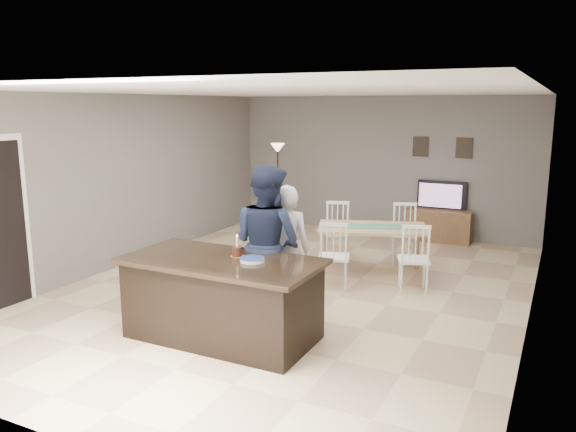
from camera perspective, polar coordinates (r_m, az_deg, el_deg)
The scene contains 13 objects.
floor at distance 7.88m, azimuth 0.60°, elevation -7.52°, with size 8.00×8.00×0.00m, color #D6BD89.
room_shell at distance 7.51m, azimuth 0.63°, elevation 4.69°, with size 8.00×8.00×8.00m.
kitchen_island at distance 6.25m, azimuth -6.66°, elevation -8.30°, with size 2.15×1.10×0.90m.
tv_console at distance 10.92m, azimuth 15.04°, elevation -0.94°, with size 1.20×0.40×0.60m, color brown.
television at distance 10.88m, azimuth 15.26°, elevation 2.03°, with size 0.91×0.12×0.53m, color black.
tv_screen_glow at distance 10.80m, azimuth 15.18°, elevation 2.01°, with size 0.78×0.78×0.00m, color #D75017.
picture_frames at distance 10.92m, azimuth 15.39°, elevation 6.75°, with size 1.10×0.02×0.38m.
woman at distance 6.86m, azimuth -0.18°, elevation -3.42°, with size 0.58×0.38×1.60m, color #B1B1B5.
man at distance 6.59m, azimuth -2.11°, elevation -2.82°, with size 0.91×0.71×1.87m, color #171D33.
birthday_cake at distance 6.18m, azimuth -5.19°, elevation -3.59°, with size 0.16×0.16×0.24m.
plate_stack at distance 5.98m, azimuth -3.65°, elevation -4.45°, with size 0.27×0.27×0.04m.
dining_table at distance 8.49m, azimuth 8.56°, elevation -1.91°, with size 2.03×2.20×0.97m.
floor_lamp at distance 10.79m, azimuth -1.06°, elevation 5.24°, with size 0.27×0.27×1.81m.
Camera 1 is at (3.24, -6.72, 2.54)m, focal length 35.00 mm.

